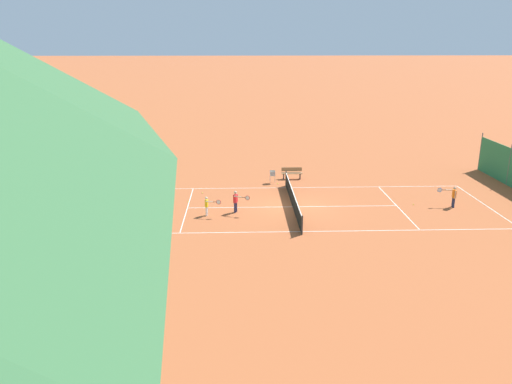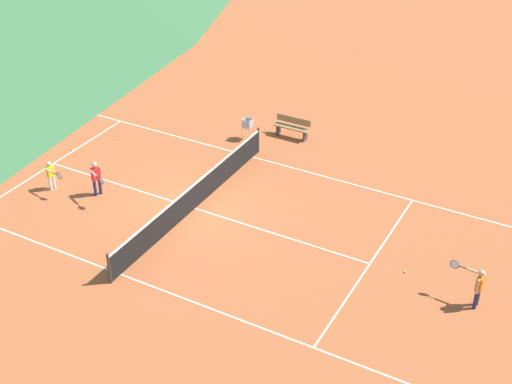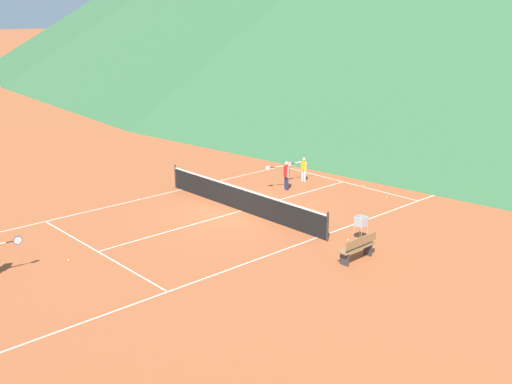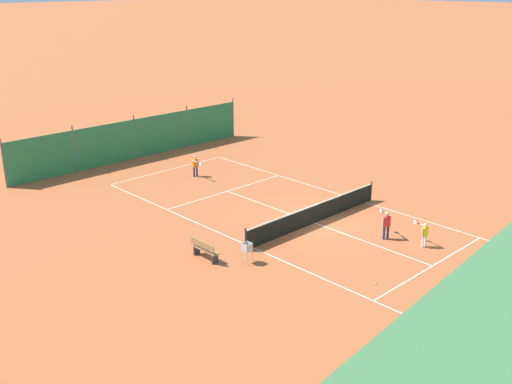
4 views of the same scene
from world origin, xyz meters
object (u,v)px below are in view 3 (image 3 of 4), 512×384
at_px(player_near_service, 286,173).
at_px(tennis_ball_by_net_right, 348,240).
at_px(player_near_baseline, 303,167).
at_px(tennis_net, 241,199).
at_px(courtside_bench, 358,247).
at_px(tennis_ball_service_box, 69,260).
at_px(ball_hopper, 361,223).
at_px(tennis_ball_alley_left, 364,186).
at_px(tennis_ball_alley_right, 386,198).

xyz_separation_m(player_near_service, tennis_ball_by_net_right, (5.95, -2.89, -0.73)).
relative_size(player_near_baseline, player_near_service, 0.86).
bearing_deg(tennis_net, courtside_bench, -5.32).
bearing_deg(courtside_bench, player_near_service, 150.98).
relative_size(player_near_service, tennis_ball_service_box, 19.92).
distance_m(tennis_ball_service_box, courtside_bench, 9.31).
height_order(ball_hopper, courtside_bench, ball_hopper).
relative_size(tennis_ball_by_net_right, courtside_bench, 0.04).
bearing_deg(tennis_ball_alley_left, tennis_ball_alley_right, -23.28).
relative_size(player_near_baseline, ball_hopper, 1.27).
height_order(player_near_baseline, tennis_ball_alley_right, player_near_baseline).
bearing_deg(tennis_ball_alley_left, tennis_ball_by_net_right, -56.88).
xyz_separation_m(tennis_net, tennis_ball_service_box, (0.10, -7.48, -0.47)).
height_order(player_near_baseline, player_near_service, player_near_service).
distance_m(tennis_net, tennis_ball_alley_right, 6.44).
height_order(player_near_service, courtside_bench, player_near_service).
distance_m(tennis_net, tennis_ball_by_net_right, 5.08).
distance_m(player_near_baseline, tennis_ball_alley_right, 4.45).
bearing_deg(tennis_ball_by_net_right, tennis_net, -173.77).
relative_size(tennis_ball_service_box, ball_hopper, 0.07).
height_order(tennis_ball_alley_right, courtside_bench, courtside_bench).
bearing_deg(ball_hopper, player_near_service, 157.73).
distance_m(tennis_ball_alley_left, courtside_bench, 8.77).
bearing_deg(tennis_ball_by_net_right, tennis_ball_alley_right, 111.83).
bearing_deg(player_near_baseline, ball_hopper, -32.06).
bearing_deg(courtside_bench, tennis_ball_service_box, -132.18).
relative_size(tennis_ball_alley_left, tennis_ball_service_box, 1.00).
height_order(tennis_ball_alley_left, ball_hopper, ball_hopper).
height_order(tennis_ball_by_net_right, tennis_ball_alley_right, same).
xyz_separation_m(player_near_baseline, tennis_ball_alley_right, (4.37, 0.61, -0.63)).
xyz_separation_m(tennis_net, player_near_service, (-0.92, 3.44, 0.27)).
relative_size(tennis_ball_alley_right, ball_hopper, 0.07).
relative_size(player_near_baseline, courtside_bench, 0.75).
xyz_separation_m(tennis_ball_by_net_right, ball_hopper, (0.27, 0.35, 0.63)).
height_order(player_near_service, tennis_ball_alley_left, player_near_service).
xyz_separation_m(tennis_ball_alley_right, courtside_bench, (3.38, -6.29, 0.42)).
bearing_deg(tennis_ball_alley_right, ball_hopper, -64.13).
bearing_deg(tennis_ball_by_net_right, player_near_baseline, 144.78).
distance_m(player_near_service, tennis_ball_alley_right, 4.55).
bearing_deg(tennis_ball_by_net_right, courtside_bench, -40.87).
bearing_deg(tennis_ball_alley_right, tennis_net, -117.49).
height_order(tennis_ball_by_net_right, ball_hopper, ball_hopper).
bearing_deg(player_near_baseline, tennis_ball_alley_left, 28.41).
distance_m(player_near_service, tennis_ball_service_box, 10.99).
distance_m(tennis_ball_by_net_right, courtside_bench, 1.79).
relative_size(tennis_ball_service_box, tennis_ball_alley_right, 1.00).
bearing_deg(tennis_ball_service_box, player_near_service, 95.34).
distance_m(tennis_ball_alley_left, tennis_ball_alley_right, 1.96).
distance_m(player_near_baseline, tennis_ball_alley_left, 2.98).
relative_size(tennis_net, courtside_bench, 6.12).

